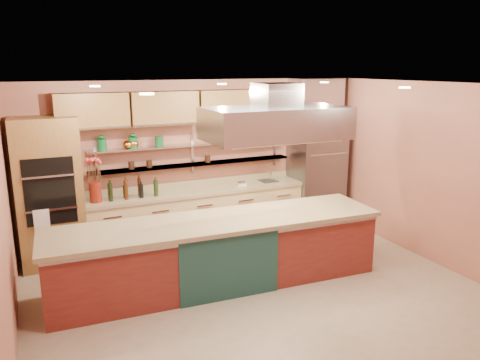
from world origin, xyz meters
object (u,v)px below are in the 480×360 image
copper_kettle (128,144)px  green_canister (159,141)px  island (218,252)px  flower_vase (96,192)px  refrigerator (316,171)px  kitchen_scale (241,183)px

copper_kettle → green_canister: (0.53, 0.00, 0.02)m
island → flower_vase: bearing=132.5°
copper_kettle → green_canister: 0.53m
flower_vase → copper_kettle: (0.59, 0.22, 0.69)m
flower_vase → copper_kettle: bearing=20.6°
refrigerator → copper_kettle: bearing=176.3°
island → green_canister: bearing=101.3°
island → flower_vase: size_ratio=14.08×
island → kitchen_scale: 2.10m
refrigerator → island: 3.26m
island → green_canister: (-0.27, 1.91, 1.32)m
refrigerator → island: (-2.74, -1.68, -0.57)m
refrigerator → island: bearing=-148.6°
flower_vase → kitchen_scale: (2.54, 0.00, -0.12)m
kitchen_scale → copper_kettle: size_ratio=0.96×
refrigerator → flower_vase: 4.13m
flower_vase → kitchen_scale: size_ratio=2.08×
kitchen_scale → copper_kettle: (-1.95, 0.22, 0.81)m
flower_vase → green_canister: bearing=11.2°
refrigerator → green_canister: refrigerator is taller
flower_vase → kitchen_scale: flower_vase is taller
refrigerator → copper_kettle: size_ratio=12.83×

